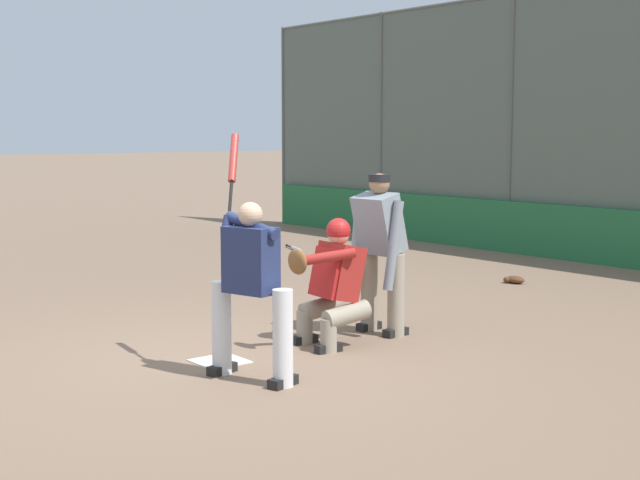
# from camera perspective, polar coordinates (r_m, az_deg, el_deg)

# --- Properties ---
(ground_plane) EXTENTS (160.00, 160.00, 0.00)m
(ground_plane) POSITION_cam_1_polar(r_m,az_deg,el_deg) (8.14, -6.44, -7.75)
(ground_plane) COLOR #7A604C
(home_plate_marker) EXTENTS (0.43, 0.43, 0.01)m
(home_plate_marker) POSITION_cam_1_polar(r_m,az_deg,el_deg) (8.14, -6.44, -7.71)
(home_plate_marker) COLOR white
(home_plate_marker) RESTS_ON ground_plane
(batter_at_plate) EXTENTS (1.06, 0.54, 2.05)m
(batter_at_plate) POSITION_cam_1_polar(r_m,az_deg,el_deg) (7.38, -4.48, -2.82)
(batter_at_plate) COLOR silver
(batter_at_plate) RESTS_ON ground_plane
(catcher_behind_plate) EXTENTS (0.66, 0.80, 1.24)m
(catcher_behind_plate) POSITION_cam_1_polar(r_m,az_deg,el_deg) (8.57, 0.75, -2.58)
(catcher_behind_plate) COLOR gray
(catcher_behind_plate) RESTS_ON ground_plane
(umpire_home) EXTENTS (0.67, 0.42, 1.65)m
(umpire_home) POSITION_cam_1_polar(r_m,az_deg,el_deg) (9.06, 3.85, -0.55)
(umpire_home) COLOR gray
(umpire_home) RESTS_ON ground_plane
(spare_bat_by_padding) EXTENTS (0.83, 0.33, 0.07)m
(spare_bat_by_padding) POSITION_cam_1_polar(r_m,az_deg,el_deg) (15.61, -1.57, -0.57)
(spare_bat_by_padding) COLOR black
(spare_bat_by_padding) RESTS_ON ground_plane
(fielding_glove_on_dirt) EXTENTS (0.28, 0.22, 0.10)m
(fielding_glove_on_dirt) POSITION_cam_1_polar(r_m,az_deg,el_deg) (12.51, 12.33, -2.50)
(fielding_glove_on_dirt) COLOR #56331E
(fielding_glove_on_dirt) RESTS_ON ground_plane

